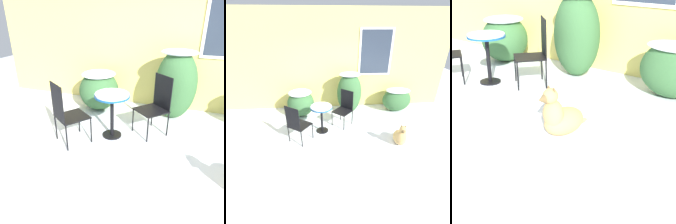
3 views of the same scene
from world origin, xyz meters
The scene contains 7 objects.
ground_plane centered at (0.00, 0.00, 0.00)m, with size 16.00×16.00×0.00m, color white.
house_wall centered at (0.07, 2.20, 1.66)m, with size 8.00×0.10×3.29m.
shrub_left centered at (-1.17, 1.57, 0.47)m, with size 0.88×0.90×0.87m.
shrub_middle centered at (0.47, 1.64, 0.74)m, with size 0.82×0.68×1.41m.
patio_table centered at (-0.47, 0.50, 0.65)m, with size 0.60×0.60×0.81m.
patio_chair_near_table centered at (0.21, 0.88, 0.57)m, with size 0.68×0.68×1.06m.
patio_chair_far_side centered at (-1.10, 0.04, 0.57)m, with size 0.67×0.67×1.06m.
Camera 1 is at (0.68, -2.73, 2.04)m, focal length 35.00 mm.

